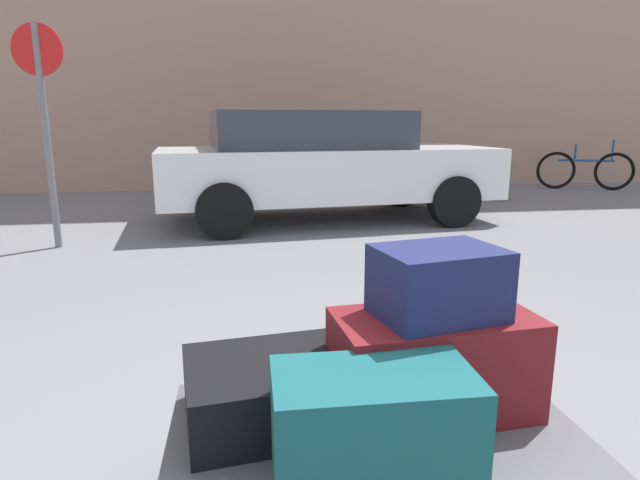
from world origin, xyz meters
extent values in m
cube|color=#4C4C51|center=(0.00, 0.00, 0.29)|extent=(1.29, 0.79, 0.10)
cylinder|color=black|center=(0.44, 0.27, 0.12)|extent=(0.24, 0.06, 0.24)
cylinder|color=black|center=(-0.44, 0.27, 0.12)|extent=(0.24, 0.06, 0.24)
cube|color=maroon|center=(0.22, 0.09, 0.51)|extent=(0.68, 0.39, 0.34)
cube|color=#144C51|center=(-0.07, -0.23, 0.50)|extent=(0.54, 0.31, 0.31)
cube|color=black|center=(-0.32, 0.12, 0.44)|extent=(0.59, 0.50, 0.20)
cube|color=#191E47|center=(0.22, 0.09, 0.79)|extent=(0.43, 0.36, 0.23)
cube|color=silver|center=(0.73, 5.47, 0.64)|extent=(4.46, 2.24, 0.64)
cube|color=#2D333D|center=(0.48, 5.44, 1.19)|extent=(2.56, 1.83, 0.46)
cylinder|color=black|center=(2.05, 6.46, 0.32)|extent=(0.66, 0.29, 0.64)
cylinder|color=black|center=(2.23, 4.77, 0.32)|extent=(0.66, 0.29, 0.64)
cylinder|color=black|center=(-0.77, 6.16, 0.32)|extent=(0.66, 0.29, 0.64)
cylinder|color=black|center=(-0.60, 4.47, 0.32)|extent=(0.66, 0.29, 0.64)
torus|color=black|center=(5.71, 8.14, 0.36)|extent=(0.69, 0.33, 0.72)
torus|color=black|center=(6.67, 7.74, 0.36)|extent=(0.69, 0.33, 0.72)
cylinder|color=#194C8C|center=(6.19, 7.94, 0.56)|extent=(0.94, 0.42, 0.04)
cylinder|color=#194C8C|center=(6.01, 8.02, 0.71)|extent=(0.05, 0.05, 0.30)
cylinder|color=#194C8C|center=(6.61, 7.77, 0.76)|extent=(0.05, 0.05, 0.40)
cylinder|color=#72665B|center=(2.69, 6.79, 0.32)|extent=(0.27, 0.27, 0.64)
cylinder|color=#72665B|center=(3.92, 6.79, 0.32)|extent=(0.27, 0.27, 0.64)
cylinder|color=slate|center=(-2.32, 4.31, 1.11)|extent=(0.07, 0.07, 2.23)
cylinder|color=red|center=(-2.32, 4.31, 1.98)|extent=(0.50, 0.08, 0.50)
camera|label=1|loc=(-0.39, -1.45, 1.29)|focal=29.65mm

